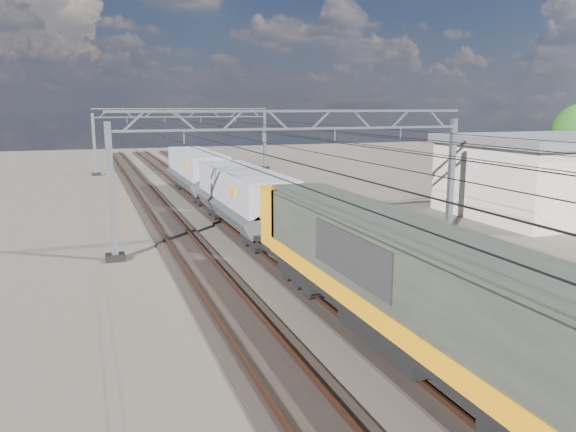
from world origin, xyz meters
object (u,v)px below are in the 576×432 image
object	(u,v)px
catenary_gantry_far	(184,137)
locomotive	(406,279)
catenary_gantry_mid	(300,172)
hopper_wagon_lead	(243,195)
hopper_wagon_mid	(197,169)

from	to	relation	value
catenary_gantry_far	locomotive	bearing A→B (deg)	-92.30
catenary_gantry_mid	hopper_wagon_lead	distance (m)	4.70
locomotive	hopper_wagon_lead	distance (m)	17.70
catenary_gantry_mid	locomotive	distance (m)	14.02
catenary_gantry_mid	locomotive	world-z (taller)	catenary_gantry_mid
catenary_gantry_mid	locomotive	size ratio (longest dim) A/B	0.94
locomotive	hopper_wagon_lead	world-z (taller)	locomotive
catenary_gantry_far	hopper_wagon_lead	bearing A→B (deg)	-93.57
locomotive	hopper_wagon_mid	world-z (taller)	locomotive
catenary_gantry_mid	hopper_wagon_mid	distance (m)	18.30
locomotive	hopper_wagon_mid	distance (m)	31.90
locomotive	hopper_wagon_lead	xyz separation A→B (m)	(-0.00, 17.70, -0.09)
catenary_gantry_far	hopper_wagon_mid	world-z (taller)	catenary_gantry_far
catenary_gantry_far	catenary_gantry_mid	bearing A→B (deg)	-90.00
hopper_wagon_lead	hopper_wagon_mid	distance (m)	14.20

